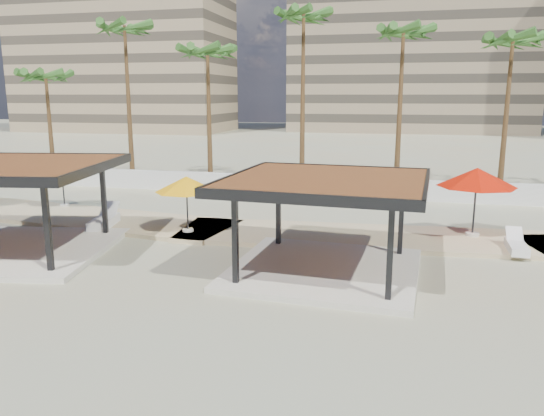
{
  "coord_description": "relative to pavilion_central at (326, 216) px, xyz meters",
  "views": [
    {
      "loc": [
        3.13,
        -14.72,
        5.89
      ],
      "look_at": [
        -1.82,
        5.75,
        1.4
      ],
      "focal_mm": 35.0,
      "sensor_mm": 36.0,
      "label": 1
    }
  ],
  "objects": [
    {
      "name": "pavilion_west",
      "position": [
        -11.65,
        -0.52,
        0.12
      ],
      "size": [
        7.9,
        7.9,
        3.46
      ],
      "rotation": [
        0.0,
        0.0,
        0.17
      ],
      "color": "beige",
      "rests_on": "ground"
    },
    {
      "name": "palm_b",
      "position": [
        -15.83,
        16.3,
        7.83
      ],
      "size": [
        3.0,
        3.0,
        11.06
      ],
      "color": "brown",
      "rests_on": "ground"
    },
    {
      "name": "palm_c",
      "position": [
        -9.83,
        15.7,
        6.29
      ],
      "size": [
        3.0,
        3.0,
        9.41
      ],
      "color": "brown",
      "rests_on": "ground"
    },
    {
      "name": "palm_e",
      "position": [
        2.17,
        16.0,
        7.12
      ],
      "size": [
        3.0,
        3.0,
        10.3
      ],
      "color": "brown",
      "rests_on": "ground"
    },
    {
      "name": "building_west",
      "position": [
        -42.83,
        65.6,
        13.32
      ],
      "size": [
        34.0,
        16.0,
        32.4
      ],
      "color": "#937F60",
      "rests_on": "ground"
    },
    {
      "name": "umbrella_f",
      "position": [
        -14.71,
        6.8,
        0.33
      ],
      "size": [
        3.3,
        3.3,
        2.45
      ],
      "rotation": [
        0.0,
        0.0,
        -0.23
      ],
      "color": "beige",
      "rests_on": "promenade"
    },
    {
      "name": "palm_f",
      "position": [
        8.17,
        16.2,
        6.58
      ],
      "size": [
        3.0,
        3.0,
        9.72
      ],
      "color": "brown",
      "rests_on": "ground"
    },
    {
      "name": "boundary_wall",
      "position": [
        -0.83,
        13.6,
        -1.35
      ],
      "size": [
        56.0,
        0.3,
        1.2
      ],
      "primitive_type": "cube",
      "color": "silver",
      "rests_on": "ground"
    },
    {
      "name": "ground",
      "position": [
        -0.83,
        -2.4,
        -1.95
      ],
      "size": [
        200.0,
        200.0,
        0.0
      ],
      "primitive_type": "plane",
      "color": "tan",
      "rests_on": "ground"
    },
    {
      "name": "promenade",
      "position": [
        1.17,
        5.27,
        -1.89
      ],
      "size": [
        44.45,
        7.97,
        0.24
      ],
      "color": "#C6B284",
      "rests_on": "ground"
    },
    {
      "name": "umbrella_b",
      "position": [
        -6.36,
        3.4,
        0.27
      ],
      "size": [
        3.4,
        3.4,
        2.38
      ],
      "rotation": [
        0.0,
        0.0,
        0.33
      ],
      "color": "beige",
      "rests_on": "promenade"
    },
    {
      "name": "palm_a",
      "position": [
        -21.83,
        15.9,
        4.97
      ],
      "size": [
        3.0,
        3.0,
        8.01
      ],
      "color": "brown",
      "rests_on": "ground"
    },
    {
      "name": "umbrella_c",
      "position": [
        5.39,
        5.51,
        0.67
      ],
      "size": [
        3.23,
        3.23,
        2.84
      ],
      "rotation": [
        0.0,
        0.0,
        -0.01
      ],
      "color": "beige",
      "rests_on": "promenade"
    },
    {
      "name": "lounger_a",
      "position": [
        -10.37,
        3.45,
        -1.55
      ],
      "size": [
        1.26,
        2.51,
        0.91
      ],
      "rotation": [
        0.0,
        0.0,
        1.78
      ],
      "color": "silver",
      "rests_on": "promenade"
    },
    {
      "name": "lounger_b",
      "position": [
        6.73,
        3.61,
        -1.6
      ],
      "size": [
        0.67,
        1.92,
        0.72
      ],
      "rotation": [
        0.0,
        0.0,
        1.55
      ],
      "color": "silver",
      "rests_on": "promenade"
    },
    {
      "name": "pavilion_central",
      "position": [
        0.0,
        0.0,
        0.0
      ],
      "size": [
        6.84,
        6.84,
        3.27
      ],
      "rotation": [
        0.0,
        0.0,
        -0.06
      ],
      "color": "beige",
      "rests_on": "ground"
    },
    {
      "name": "building_mid",
      "position": [
        3.17,
        75.6,
        12.32
      ],
      "size": [
        38.0,
        16.0,
        30.4
      ],
      "color": "#847259",
      "rests_on": "ground"
    },
    {
      "name": "palm_d",
      "position": [
        -3.83,
        16.5,
        8.24
      ],
      "size": [
        3.0,
        3.0,
        11.51
      ],
      "color": "brown",
      "rests_on": "ground"
    }
  ]
}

